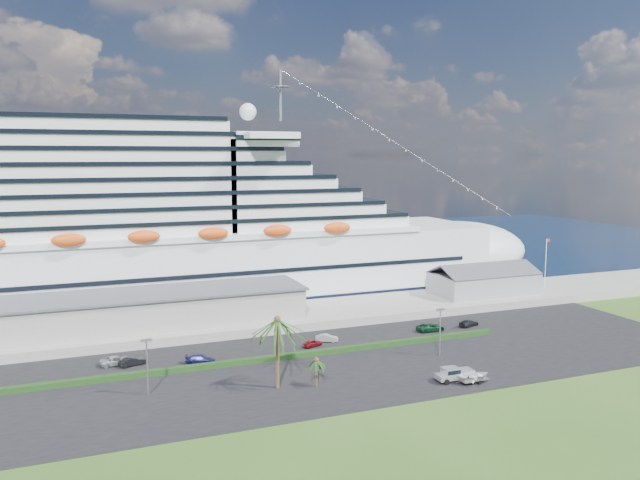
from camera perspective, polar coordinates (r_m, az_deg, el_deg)
name	(u,v)px	position (r m, az deg, el deg)	size (l,w,h in m)	color
ground	(351,389)	(93.95, 2.88, -13.45)	(420.00, 420.00, 0.00)	#2E511B
asphalt_lot	(324,365)	(103.44, 0.33, -11.37)	(140.00, 38.00, 0.12)	black
wharf	(272,317)	(129.43, -4.45, -7.07)	(240.00, 20.00, 1.80)	gray
water	(194,256)	(215.58, -11.43, -1.46)	(420.00, 160.00, 0.02)	black
cruise_ship	(148,232)	(145.58, -15.44, 0.67)	(191.00, 38.00, 54.00)	silver
terminal_building	(145,309)	(123.76, -15.67, -6.06)	(61.00, 15.00, 6.30)	gray
port_shed	(484,282)	(151.62, 14.73, -3.74)	(24.00, 12.31, 7.37)	gray
flagpole	(546,261)	(162.11, 19.95, -1.83)	(1.08, 0.16, 12.00)	silver
hedge	(268,359)	(105.28, -4.82, -10.76)	(88.00, 1.10, 0.90)	black
lamp_post_left	(147,360)	(92.71, -15.53, -10.51)	(1.60, 0.35, 8.27)	gray
lamp_post_right	(440,326)	(108.06, 10.93, -7.74)	(1.60, 0.35, 8.27)	gray
palm_tall	(277,328)	(91.21, -3.93, -8.01)	(8.82, 8.82, 11.13)	#47301E
palm_short	(316,363)	(93.23, -0.32, -11.21)	(3.53, 3.53, 4.56)	#47301E
parked_car_1	(132,361)	(107.23, -16.79, -10.58)	(1.50, 4.30, 1.42)	black
parked_car_2	(117,360)	(108.39, -18.08, -10.43)	(2.39, 5.18, 1.44)	#9DA2A5
parked_car_3	(200,359)	(105.75, -10.88, -10.65)	(1.98, 4.86, 1.41)	#171951
parked_car_4	(312,343)	(112.45, -0.71, -9.41)	(1.53, 3.80, 1.29)	maroon
parked_car_5	(327,338)	(115.31, 0.63, -8.96)	(1.44, 4.14, 1.36)	#989A9F
parked_car_6	(431,327)	(123.73, 10.08, -7.87)	(2.55, 5.54, 1.54)	#0E391E
parked_car_7	(469,323)	(128.72, 13.45, -7.39)	(1.89, 4.66, 1.35)	black
pickup_truck	(454,373)	(98.29, 12.18, -11.84)	(6.11, 2.44, 2.14)	black
boat_trailer	(474,376)	(98.14, 13.93, -11.96)	(5.88, 3.95, 1.67)	gray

